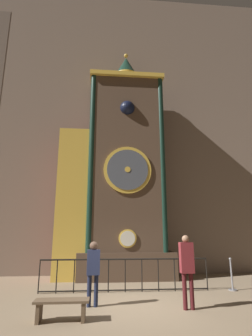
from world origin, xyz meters
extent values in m
plane|color=#847056|center=(0.00, 0.00, 0.00)|extent=(28.00, 28.00, 0.00)
cube|color=#7A6656|center=(0.00, 5.26, 7.62)|extent=(24.00, 0.30, 15.24)
cube|color=brown|center=(0.16, 4.08, 0.54)|extent=(3.99, 1.61, 1.07)
cube|color=brown|center=(0.16, 4.08, 5.09)|extent=(3.19, 1.40, 8.04)
cube|color=gold|center=(0.16, 3.98, 9.01)|extent=(3.45, 1.54, 0.20)
cylinder|color=gold|center=(0.16, 3.35, 1.62)|extent=(0.72, 0.05, 0.72)
cylinder|color=silver|center=(0.16, 3.32, 1.62)|extent=(0.59, 0.03, 0.59)
cylinder|color=gold|center=(0.16, 3.35, 4.45)|extent=(2.04, 0.07, 2.04)
cylinder|color=#4C515B|center=(0.16, 3.31, 4.45)|extent=(1.75, 0.04, 1.75)
cylinder|color=gold|center=(0.16, 3.29, 4.45)|extent=(0.24, 0.03, 0.24)
cube|color=#30241B|center=(0.16, 3.87, 7.34)|extent=(0.84, 0.42, 0.84)
sphere|color=black|center=(0.16, 3.44, 7.34)|extent=(0.67, 0.67, 0.67)
cylinder|color=#142D23|center=(-1.39, 3.46, 5.09)|extent=(0.25, 0.25, 8.04)
cylinder|color=#142D23|center=(1.70, 3.46, 5.09)|extent=(0.25, 0.25, 8.04)
cylinder|color=gold|center=(0.16, 4.08, 9.26)|extent=(1.15, 1.15, 0.30)
cone|color=#163227|center=(0.16, 4.08, 9.93)|extent=(1.09, 1.09, 1.04)
sphere|color=gold|center=(0.16, 4.08, 10.57)|extent=(0.20, 0.20, 0.20)
cube|color=maroon|center=(-2.13, 4.13, 3.15)|extent=(1.28, 1.19, 6.30)
cube|color=gold|center=(-2.13, 3.52, 3.15)|extent=(1.34, 0.06, 6.30)
cylinder|color=black|center=(-2.83, 1.65, 0.51)|extent=(0.04, 0.04, 1.02)
cylinder|color=black|center=(-2.28, 1.65, 0.51)|extent=(0.04, 0.04, 1.02)
cylinder|color=black|center=(-1.73, 1.65, 0.51)|extent=(0.04, 0.04, 1.02)
cylinder|color=black|center=(-1.18, 1.65, 0.51)|extent=(0.04, 0.04, 1.02)
cylinder|color=black|center=(-0.63, 1.65, 0.51)|extent=(0.04, 0.04, 1.02)
cylinder|color=black|center=(-0.09, 1.65, 0.51)|extent=(0.04, 0.04, 1.02)
cylinder|color=black|center=(0.46, 1.65, 0.51)|extent=(0.04, 0.04, 1.02)
cylinder|color=black|center=(1.01, 1.65, 0.51)|extent=(0.04, 0.04, 1.02)
cylinder|color=black|center=(1.56, 1.65, 0.51)|extent=(0.04, 0.04, 1.02)
cylinder|color=black|center=(2.11, 1.65, 0.51)|extent=(0.04, 0.04, 1.02)
cylinder|color=black|center=(2.66, 1.65, 0.51)|extent=(0.04, 0.04, 1.02)
cylinder|color=black|center=(-0.09, 1.65, 1.00)|extent=(5.48, 0.05, 0.05)
cylinder|color=black|center=(-0.09, 1.65, 0.06)|extent=(5.48, 0.04, 0.04)
cylinder|color=#1B213A|center=(-1.17, 0.02, 0.39)|extent=(0.11, 0.11, 0.78)
cylinder|color=#1B213A|center=(-0.99, 0.02, 0.39)|extent=(0.11, 0.11, 0.78)
cube|color=navy|center=(-1.08, 0.02, 1.09)|extent=(0.35, 0.24, 0.63)
sphere|color=brown|center=(-1.08, 0.02, 1.51)|extent=(0.23, 0.23, 0.23)
cylinder|color=#461518|center=(1.24, -0.45, 0.43)|extent=(0.11, 0.11, 0.86)
cylinder|color=#461518|center=(1.42, -0.45, 0.43)|extent=(0.11, 0.11, 0.86)
cube|color=maroon|center=(1.33, -0.45, 1.24)|extent=(0.34, 0.22, 0.76)
sphere|color=#8C664C|center=(1.33, -0.45, 1.70)|extent=(0.19, 0.19, 0.19)
cylinder|color=gray|center=(3.48, 1.57, 0.02)|extent=(0.28, 0.28, 0.04)
cylinder|color=gray|center=(3.48, 1.57, 0.48)|extent=(0.06, 0.06, 0.95)
sphere|color=gray|center=(3.48, 1.57, 0.99)|extent=(0.09, 0.09, 0.09)
cube|color=brown|center=(-1.71, -1.07, 0.41)|extent=(1.19, 0.40, 0.05)
cube|color=brown|center=(-2.18, -1.07, 0.20)|extent=(0.08, 0.36, 0.39)
cube|color=brown|center=(-1.23, -1.07, 0.20)|extent=(0.08, 0.36, 0.39)
camera|label=1|loc=(-0.86, -7.43, 1.88)|focal=28.00mm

